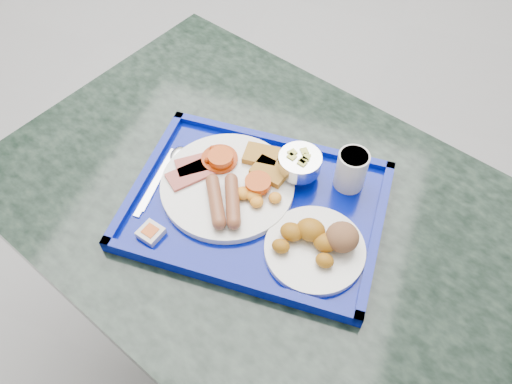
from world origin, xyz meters
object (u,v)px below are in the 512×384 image
bread_plate (319,243)px  juice_cup (351,169)px  tray (256,206)px  fruit_bowl (300,163)px  main_plate (231,183)px  table (268,252)px

bread_plate → juice_cup: (0.01, 0.17, 0.03)m
tray → fruit_bowl: fruit_bowl is taller
main_plate → bread_plate: bearing=-20.1°
bread_plate → juice_cup: 0.17m
table → main_plate: (-0.08, 0.01, 0.21)m
bread_plate → fruit_bowl: same height
tray → juice_cup: bearing=36.7°
fruit_bowl → juice_cup: juice_cup is taller
tray → juice_cup: 0.20m
tray → juice_cup: (0.15, 0.11, 0.05)m
table → fruit_bowl: fruit_bowl is taller
juice_cup → fruit_bowl: bearing=-170.6°
table → bread_plate: 0.26m
tray → bread_plate: (0.14, -0.05, 0.02)m
bread_plate → fruit_bowl: (-0.09, 0.15, 0.02)m
bread_plate → fruit_bowl: size_ratio=2.15×
table → bread_plate: bearing=-30.0°
fruit_bowl → juice_cup: 0.10m
fruit_bowl → table: bearing=-111.5°
table → main_plate: main_plate is taller
juice_cup → table: bearing=-143.1°
tray → fruit_bowl: size_ratio=5.90×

